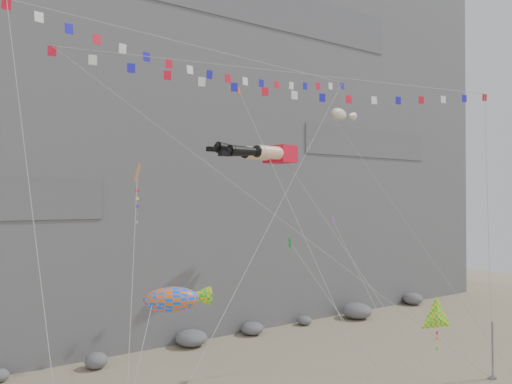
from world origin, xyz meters
The scene contains 13 objects.
cliff centered at (0.00, 32.00, 25.00)m, with size 80.00×28.00×50.00m, color slate.
talus_boulders centered at (0.00, 17.00, 0.60)m, with size 60.00×3.00×1.20m, color slate, non-canonical shape.
anchor_pole_right centered at (13.16, -1.00, 1.88)m, with size 0.12×0.12×3.77m, color slate.
legs_kite centered at (-0.18, 6.84, 14.96)m, with size 6.59×16.66×21.53m.
flag_banner_upper centered at (-1.93, 9.32, 21.84)m, with size 26.27×15.29×28.58m.
flag_banner_lower centered at (2.87, 5.68, 20.24)m, with size 30.97×10.16×23.57m.
harlequin_kite centered at (-9.66, 3.99, 13.24)m, with size 4.61×8.77×15.74m.
fish_windsock centered at (-8.74, 2.02, 7.25)m, with size 7.65×7.28×10.98m.
delta_kite centered at (5.36, -2.32, 5.36)m, with size 5.98×6.36×9.19m.
blimp_windsock centered at (12.35, 12.63, 19.46)m, with size 3.82×17.05×25.03m.
small_kite_a centered at (-1.83, 6.59, 18.32)m, with size 1.07×14.15×23.16m.
small_kite_b centered at (5.53, 6.11, 10.31)m, with size 3.93×11.82×15.70m.
small_kite_c centered at (-0.51, 3.31, 9.28)m, with size 1.98×10.07×13.35m.
Camera 1 is at (-18.75, -19.50, 11.99)m, focal length 35.00 mm.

